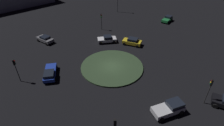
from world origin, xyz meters
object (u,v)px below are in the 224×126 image
object	(u,v)px
car_grey	(45,39)
car_blue	(50,73)
car_white	(107,39)
traffic_light_northeast	(101,19)
car_yellow	(132,41)
car_silver	(169,108)
traffic_light_south	(210,87)
traffic_light_northwest	(15,66)
car_green	(167,19)

from	to	relation	value
car_grey	car_blue	size ratio (longest dim) A/B	0.90
car_white	traffic_light_northeast	distance (m)	7.12
car_yellow	car_silver	distance (m)	18.54
car_white	traffic_light_south	world-z (taller)	traffic_light_south
traffic_light_northeast	car_silver	bearing A→B (deg)	11.66
car_white	traffic_light_northwest	world-z (taller)	traffic_light_northwest
car_yellow	car_white	bearing A→B (deg)	-169.84
car_silver	car_green	bearing A→B (deg)	-125.19
car_blue	traffic_light_south	distance (m)	23.53
car_blue	car_yellow	world-z (taller)	car_yellow
car_grey	car_blue	xyz separation A→B (m)	(-8.76, -9.54, 0.02)
traffic_light_south	car_white	bearing A→B (deg)	-18.62
car_yellow	traffic_light_northeast	world-z (taller)	traffic_light_northeast
car_green	traffic_light_northeast	world-z (taller)	traffic_light_northeast
car_yellow	car_grey	bearing A→B (deg)	-161.47
car_yellow	traffic_light_south	bearing A→B (deg)	-41.07
car_silver	traffic_light_south	bearing A→B (deg)	175.99
car_grey	traffic_light_south	size ratio (longest dim) A/B	1.02
car_grey	car_green	size ratio (longest dim) A/B	1.02
car_white	car_silver	distance (m)	21.19
traffic_light_northeast	car_grey	bearing A→B (deg)	-70.74
car_white	traffic_light_northeast	xyz separation A→B (m)	(5.23, 4.33, 2.13)
car_white	car_blue	world-z (taller)	car_white
car_grey	car_white	size ratio (longest dim) A/B	0.98
traffic_light_south	car_yellow	bearing A→B (deg)	-29.61
traffic_light_northeast	traffic_light_south	world-z (taller)	traffic_light_south
car_white	traffic_light_northwest	bearing A→B (deg)	-144.78
car_grey	traffic_light_south	bearing A→B (deg)	2.66
car_green	car_yellow	bearing A→B (deg)	-3.45
car_blue	traffic_light_northwest	world-z (taller)	traffic_light_northwest
car_yellow	traffic_light_south	xyz separation A→B (m)	(-11.09, -14.95, 2.16)
car_silver	car_blue	bearing A→B (deg)	-44.30
car_grey	car_yellow	xyz separation A→B (m)	(7.42, -17.44, 0.06)
car_grey	car_white	bearing A→B (deg)	35.55
car_yellow	traffic_light_northeast	xyz separation A→B (m)	(3.84, 9.65, 2.10)
car_white	car_silver	bearing A→B (deg)	-75.89
car_grey	car_white	world-z (taller)	car_white
traffic_light_northwest	car_yellow	bearing A→B (deg)	17.82
car_white	car_grey	bearing A→B (deg)	170.24
car_white	traffic_light_south	xyz separation A→B (m)	(-9.69, -20.27, 2.19)
car_blue	car_silver	size ratio (longest dim) A/B	1.10
car_green	traffic_light_northwest	size ratio (longest dim) A/B	1.02
car_grey	traffic_light_northeast	distance (m)	13.87
car_green	traffic_light_south	size ratio (longest dim) A/B	1.00
traffic_light_northeast	traffic_light_northwest	size ratio (longest dim) A/B	0.99
car_grey	car_blue	world-z (taller)	car_blue
car_blue	car_silver	xyz separation A→B (m)	(1.26, -18.90, 0.09)
car_silver	traffic_light_northeast	distance (m)	27.97
traffic_light_south	traffic_light_northwest	size ratio (longest dim) A/B	1.01
car_silver	traffic_light_northwest	size ratio (longest dim) A/B	1.05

